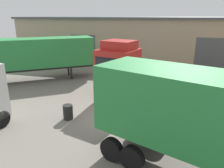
{
  "coord_description": "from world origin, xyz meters",
  "views": [
    {
      "loc": [
        2.75,
        -11.67,
        5.95
      ],
      "look_at": [
        -0.57,
        1.61,
        1.6
      ],
      "focal_mm": 35.0,
      "sensor_mm": 36.0,
      "label": 1
    }
  ],
  "objects_px": {
    "tractor_unit_red": "(121,72)",
    "oil_drum": "(68,112)",
    "container_trailer_green": "(26,54)",
    "traffic_cone": "(136,115)"
  },
  "relations": [
    {
      "from": "oil_drum",
      "to": "traffic_cone",
      "type": "distance_m",
      "value": 4.04
    },
    {
      "from": "oil_drum",
      "to": "traffic_cone",
      "type": "xyz_separation_m",
      "value": [
        3.93,
        0.94,
        -0.19
      ]
    },
    {
      "from": "tractor_unit_red",
      "to": "oil_drum",
      "type": "bearing_deg",
      "value": -12.52
    },
    {
      "from": "tractor_unit_red",
      "to": "oil_drum",
      "type": "distance_m",
      "value": 5.02
    },
    {
      "from": "container_trailer_green",
      "to": "oil_drum",
      "type": "relative_size",
      "value": 12.8
    },
    {
      "from": "container_trailer_green",
      "to": "oil_drum",
      "type": "height_order",
      "value": "container_trailer_green"
    },
    {
      "from": "container_trailer_green",
      "to": "traffic_cone",
      "type": "distance_m",
      "value": 12.37
    },
    {
      "from": "container_trailer_green",
      "to": "oil_drum",
      "type": "xyz_separation_m",
      "value": [
        6.95,
        -6.38,
        -2.08
      ]
    },
    {
      "from": "traffic_cone",
      "to": "oil_drum",
      "type": "bearing_deg",
      "value": -166.51
    },
    {
      "from": "tractor_unit_red",
      "to": "oil_drum",
      "type": "xyz_separation_m",
      "value": [
        -2.35,
        -4.15,
        -1.57
      ]
    }
  ]
}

